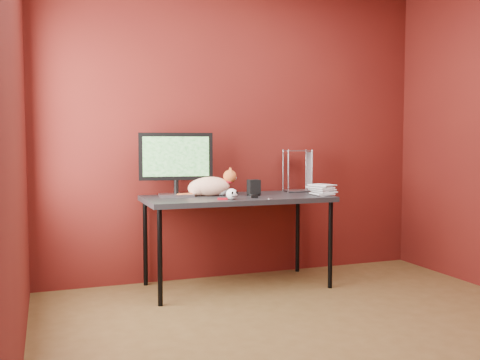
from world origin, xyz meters
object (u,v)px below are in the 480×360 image
object	(u,v)px
book_stack	(315,135)
monitor	(176,161)
skull_mug	(232,194)
speaker	(254,188)
cat	(210,186)
desk	(237,202)

from	to	relation	value
book_stack	monitor	bearing A→B (deg)	164.84
skull_mug	speaker	world-z (taller)	speaker
monitor	book_stack	xyz separation A→B (m)	(1.10, -0.30, 0.21)
cat	book_stack	xyz separation A→B (m)	(0.83, -0.26, 0.42)
cat	speaker	bearing A→B (deg)	-6.63
skull_mug	book_stack	world-z (taller)	book_stack
cat	speaker	world-z (taller)	cat
monitor	skull_mug	bearing A→B (deg)	-41.86
cat	speaker	size ratio (longest dim) A/B	3.83
cat	desk	bearing A→B (deg)	-17.71
cat	speaker	distance (m)	0.36
monitor	book_stack	bearing A→B (deg)	-7.63
desk	speaker	xyz separation A→B (m)	(0.15, -0.00, 0.11)
desk	skull_mug	size ratio (longest dim) A/B	16.34
monitor	cat	xyz separation A→B (m)	(0.27, -0.04, -0.21)
monitor	cat	distance (m)	0.34
desk	skull_mug	world-z (taller)	skull_mug
speaker	book_stack	distance (m)	0.67
skull_mug	speaker	size ratio (longest dim) A/B	0.70
desk	speaker	distance (m)	0.18
cat	skull_mug	size ratio (longest dim) A/B	5.48
skull_mug	desk	bearing A→B (deg)	47.43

